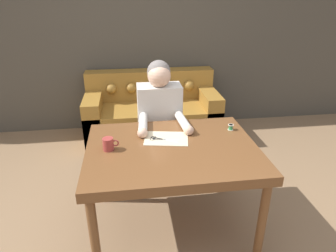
# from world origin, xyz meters

# --- Properties ---
(ground_plane) EXTENTS (16.00, 16.00, 0.00)m
(ground_plane) POSITION_xyz_m (0.00, 0.00, 0.00)
(ground_plane) COLOR #846647
(wall_back) EXTENTS (8.00, 0.06, 2.60)m
(wall_back) POSITION_xyz_m (0.00, 2.17, 1.30)
(wall_back) COLOR #474238
(wall_back) RESTS_ON ground_plane
(dining_table) EXTENTS (1.22, 0.93, 0.73)m
(dining_table) POSITION_xyz_m (0.10, 0.09, 0.66)
(dining_table) COLOR brown
(dining_table) RESTS_ON ground_plane
(couch) EXTENTS (1.63, 0.77, 0.82)m
(couch) POSITION_xyz_m (0.10, 1.78, 0.30)
(couch) COLOR olive
(couch) RESTS_ON ground_plane
(person) EXTENTS (0.43, 0.63, 1.22)m
(person) POSITION_xyz_m (0.08, 0.71, 0.61)
(person) COLOR #33281E
(person) RESTS_ON ground_plane
(pattern_paper_main) EXTENTS (0.36, 0.29, 0.00)m
(pattern_paper_main) POSITION_xyz_m (0.08, 0.22, 0.74)
(pattern_paper_main) COLOR beige
(pattern_paper_main) RESTS_ON dining_table
(scissors) EXTENTS (0.22, 0.13, 0.01)m
(scissors) POSITION_xyz_m (0.02, 0.22, 0.74)
(scissors) COLOR silver
(scissors) RESTS_ON dining_table
(mug) EXTENTS (0.11, 0.08, 0.09)m
(mug) POSITION_xyz_m (-0.34, 0.11, 0.78)
(mug) COLOR #9E3833
(mug) RESTS_ON dining_table
(thread_spool) EXTENTS (0.04, 0.04, 0.05)m
(thread_spool) POSITION_xyz_m (0.61, 0.31, 0.76)
(thread_spool) COLOR #338C4C
(thread_spool) RESTS_ON dining_table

